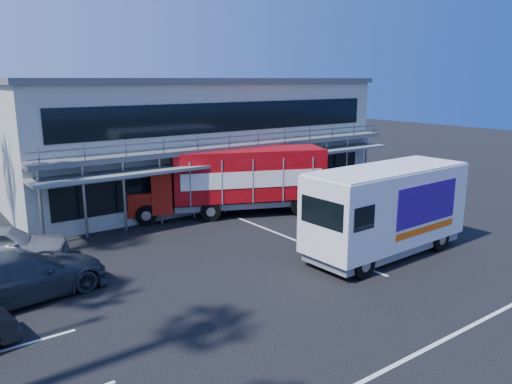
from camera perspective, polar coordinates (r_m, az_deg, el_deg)
ground at (r=19.53m, az=6.47°, el=-9.09°), size 120.00×120.00×0.00m
building at (r=32.30m, az=-7.61°, el=6.30°), size 22.40×12.00×7.30m
red_truck at (r=27.01m, az=-2.45°, el=1.50°), size 10.72×6.40×3.57m
white_van at (r=21.37m, az=14.68°, el=-1.90°), size 7.71×2.85×3.73m
parked_car_d at (r=18.61m, az=-25.27°, el=-8.69°), size 5.93×3.05×1.64m
parked_car_e at (r=22.04m, az=-27.19°, el=-5.53°), size 5.38×3.33×1.71m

